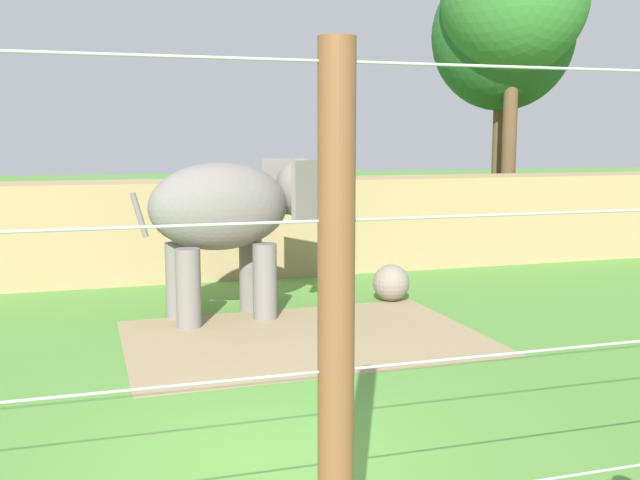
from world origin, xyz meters
TOP-DOWN VIEW (x-y plane):
  - ground_plane at (0.00, 0.00)m, footprint 120.00×120.00m
  - dirt_patch at (1.67, 4.26)m, footprint 5.77×4.16m
  - embankment_wall at (0.00, 10.17)m, footprint 36.00×1.80m
  - elephant at (0.89, 6.00)m, footprint 3.83×1.81m
  - enrichment_ball at (4.04, 6.36)m, footprint 0.73×0.73m
  - cable_fence at (0.01, -2.41)m, footprint 12.89×0.25m
  - tree_far_left at (10.78, 13.30)m, footprint 4.41×4.41m
  - tree_left_of_centre at (11.18, 14.58)m, footprint 4.53×4.53m

SIDE VIEW (x-z plane):
  - ground_plane at x=0.00m, z-range 0.00..0.00m
  - dirt_patch at x=1.67m, z-range 0.00..0.01m
  - enrichment_ball at x=4.04m, z-range 0.00..0.73m
  - embankment_wall at x=0.00m, z-range 0.00..2.23m
  - elephant at x=0.89m, z-range 0.46..3.31m
  - cable_fence at x=0.01m, z-range 0.01..3.85m
  - tree_left_of_centre at x=11.18m, z-range 2.00..10.82m
  - tree_far_left at x=10.78m, z-range 2.48..12.17m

